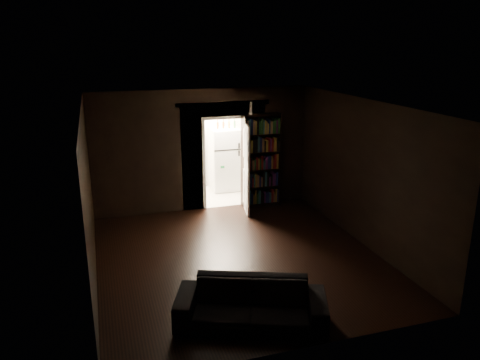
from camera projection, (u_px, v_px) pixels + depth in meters
The scene contains 9 objects.
ground at pixel (239, 258), 8.57m from camera, with size 5.50×5.50×0.00m, color black.
room_walls at pixel (222, 155), 9.06m from camera, with size 5.02×5.61×2.84m.
kitchen_alcove at pixel (212, 147), 11.90m from camera, with size 2.20×1.80×2.60m.
sofa at pixel (251, 298), 6.48m from camera, with size 2.09×0.90×0.80m, color black.
bookshelf at pixel (261, 161), 11.00m from camera, with size 0.90×0.32×2.20m, color black.
refrigerator at pixel (225, 159), 12.26m from camera, with size 0.74×0.68×1.65m, color silver.
door at pixel (246, 168), 10.64m from camera, with size 0.85×0.05×2.05m, color white.
figurine at pixel (251, 108), 10.60m from camera, with size 0.10×0.10×0.29m, color white.
bottles at pixel (226, 123), 11.94m from camera, with size 0.63×0.08×0.26m, color black.
Camera 1 is at (-2.30, -7.44, 3.84)m, focal length 35.00 mm.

